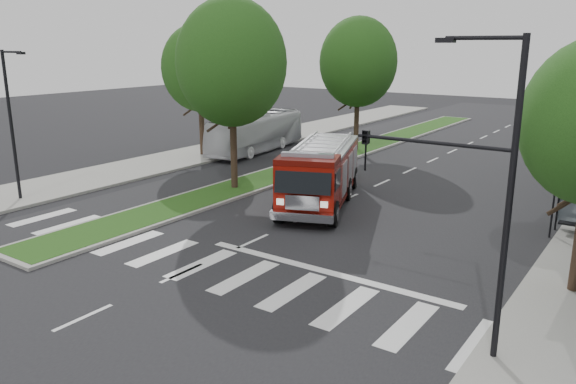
% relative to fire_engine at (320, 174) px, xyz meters
% --- Properties ---
extents(ground, '(140.00, 140.00, 0.00)m').
position_rel_fire_engine_xyz_m(ground, '(0.72, -6.37, -1.52)').
color(ground, black).
rests_on(ground, ground).
extents(sidewalk_left, '(5.00, 80.00, 0.15)m').
position_rel_fire_engine_xyz_m(sidewalk_left, '(-13.78, 3.63, -1.45)').
color(sidewalk_left, gray).
rests_on(sidewalk_left, ground).
extents(median, '(3.00, 50.00, 0.15)m').
position_rel_fire_engine_xyz_m(median, '(-5.28, 11.63, -1.44)').
color(median, gray).
rests_on(median, ground).
extents(tree_median_near, '(5.80, 5.80, 10.16)m').
position_rel_fire_engine_xyz_m(tree_median_near, '(-5.28, -0.37, 5.29)').
color(tree_median_near, black).
rests_on(tree_median_near, ground).
extents(tree_median_far, '(5.60, 5.60, 9.72)m').
position_rel_fire_engine_xyz_m(tree_median_far, '(-5.28, 13.63, 4.97)').
color(tree_median_far, black).
rests_on(tree_median_far, ground).
extents(tree_left_mid, '(5.20, 5.20, 9.16)m').
position_rel_fire_engine_xyz_m(tree_left_mid, '(-13.28, 5.63, 4.64)').
color(tree_left_mid, black).
rests_on(tree_left_mid, ground).
extents(streetlight_right_near, '(4.08, 0.22, 8.00)m').
position_rel_fire_engine_xyz_m(streetlight_right_near, '(10.34, -9.87, 3.15)').
color(streetlight_right_near, black).
rests_on(streetlight_right_near, ground).
extents(streetlight_left_near, '(1.90, 0.20, 7.50)m').
position_rel_fire_engine_xyz_m(streetlight_left_near, '(-12.64, -8.37, 2.67)').
color(streetlight_left_near, black).
rests_on(streetlight_left_near, ground).
extents(fire_engine, '(5.86, 9.50, 3.17)m').
position_rel_fire_engine_xyz_m(fire_engine, '(0.00, 0.00, 0.00)').
color(fire_engine, '#510904').
rests_on(fire_engine, ground).
extents(city_bus, '(3.58, 10.42, 2.84)m').
position_rel_fire_engine_xyz_m(city_bus, '(-11.28, 9.30, -0.10)').
color(city_bus, silver).
rests_on(city_bus, ground).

